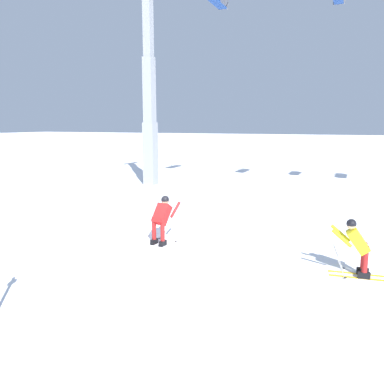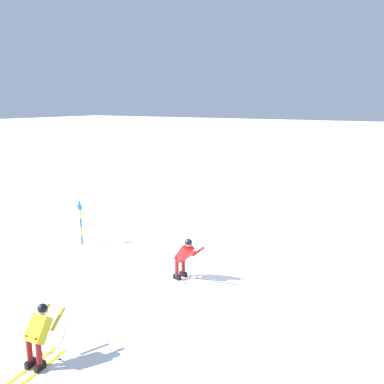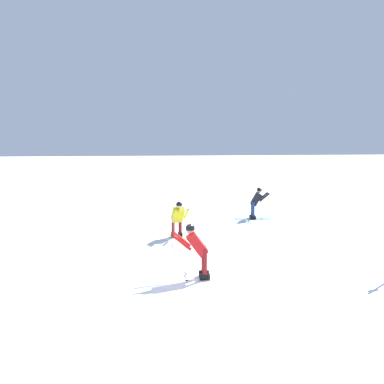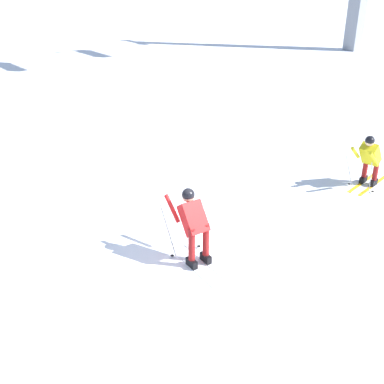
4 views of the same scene
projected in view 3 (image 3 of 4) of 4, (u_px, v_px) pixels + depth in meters
The scene contains 4 objects.
ground_plane at pixel (198, 277), 12.91m from camera, with size 260.00×260.00×0.00m, color white.
skier_carving_main at pixel (197, 247), 12.65m from camera, with size 0.81×1.80×1.67m.
skier_distant_uphill at pixel (178, 217), 18.22m from camera, with size 1.71×0.75×1.58m.
skier_distant_downhill at pixel (256, 201), 22.75m from camera, with size 0.88×1.80×1.68m.
Camera 3 is at (-12.34, 2.56, 3.65)m, focal length 43.88 mm.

